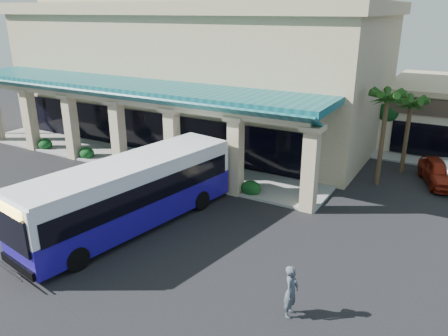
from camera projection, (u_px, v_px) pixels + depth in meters
The scene contains 9 objects.
ground at pixel (162, 223), 22.49m from camera, with size 110.00×110.00×0.00m, color black.
main_building at pixel (198, 68), 37.35m from camera, with size 30.80×14.80×11.35m, color tan, non-canonical shape.
arcade at pixel (128, 122), 30.81m from camera, with size 30.00×6.20×5.70m, color #0D4951, non-canonical shape.
palm_0 at pixel (383, 133), 26.37m from camera, with size 2.40×2.40×6.60m, color #163A0F, non-canonical shape.
palm_1 at pixel (407, 131), 28.49m from camera, with size 2.40×2.40×5.80m, color #163A0F, non-canonical shape.
broadleaf_tree at pixel (389, 119), 33.67m from camera, with size 2.60×2.60×4.81m, color #0C3813, non-canonical shape.
transit_bus at pixel (132, 195), 21.55m from camera, with size 2.89×12.42×3.47m, color #1C1091, non-canonical shape.
pedestrian at pixel (291, 291), 15.37m from camera, with size 0.72×0.48×1.99m, color #434C56.
car_silver at pixel (440, 172), 27.24m from camera, with size 1.85×4.59×1.57m, color maroon.
Camera 1 is at (12.83, -15.92, 10.32)m, focal length 35.00 mm.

